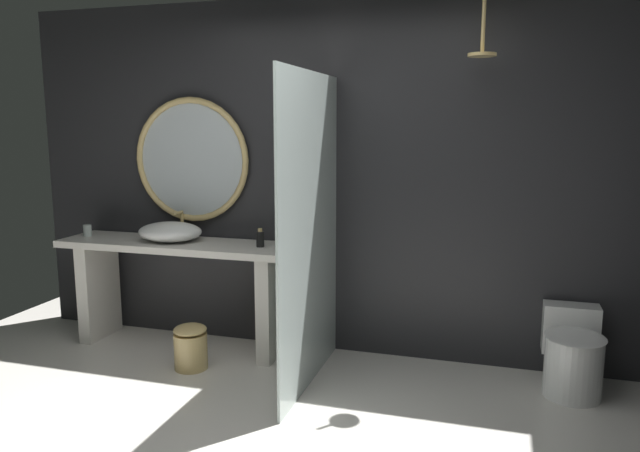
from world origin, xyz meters
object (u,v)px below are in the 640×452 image
Objects in this scene: vessel_sink at (170,232)px; rain_shower_head at (482,46)px; tumbler_cup at (87,230)px; soap_dispenser at (260,239)px; waste_bin at (191,346)px; toilet at (572,355)px; round_wall_mirror at (191,160)px.

vessel_sink is 2.58m from rain_shower_head.
tumbler_cup is (-0.74, -0.00, -0.03)m from vessel_sink.
soap_dispenser reaches higher than waste_bin.
round_wall_mirror is at bearing 175.05° from toilet.
rain_shower_head is 2.77m from waste_bin.
soap_dispenser is at bearing -0.26° from vessel_sink.
toilet is (0.64, 0.03, -1.92)m from rain_shower_head.
round_wall_mirror is (0.08, 0.22, 0.53)m from vessel_sink.
tumbler_cup is 0.29× the size of waste_bin.
toilet is at bearing -0.28° from tumbler_cup.
toilet is (2.14, -0.02, -0.64)m from soap_dispenser.
waste_bin is (1.10, -0.38, -0.71)m from tumbler_cup.
round_wall_mirror is at bearing 15.35° from tumbler_cup.
toilet is 1.70× the size of waste_bin.
vessel_sink reaches higher than toilet.
vessel_sink is at bearing 179.59° from toilet.
waste_bin is (0.36, -0.39, -0.73)m from vessel_sink.
toilet is at bearing -0.46° from soap_dispenser.
waste_bin is at bearing -171.72° from toilet.
rain_shower_head is (1.50, -0.05, 1.29)m from soap_dispenser.
soap_dispenser is at bearing 178.09° from rain_shower_head.
waste_bin is (-1.88, -0.33, -2.01)m from rain_shower_head.
tumbler_cup is at bearing 179.72° from toilet.
soap_dispenser is 0.90m from waste_bin.
rain_shower_head reaches higher than waste_bin.
toilet is (2.88, -0.02, -0.65)m from vessel_sink.
waste_bin is at bearing -65.67° from round_wall_mirror.
round_wall_mirror is at bearing 114.33° from waste_bin.
round_wall_mirror is at bearing 161.08° from soap_dispenser.
round_wall_mirror is (0.82, 0.23, 0.56)m from tumbler_cup.
tumbler_cup is 0.09× the size of round_wall_mirror.
vessel_sink is 2.95m from toilet.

